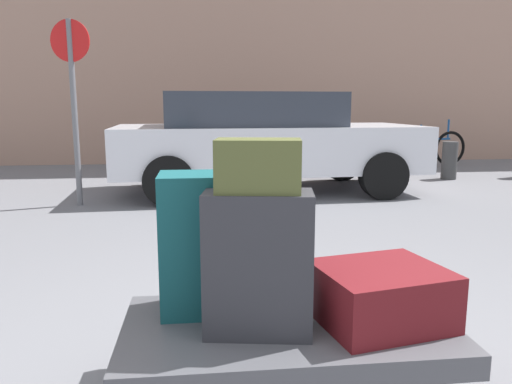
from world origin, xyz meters
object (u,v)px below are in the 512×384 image
luggage_cart (288,338)px  bollard_kerb_mid (449,160)px  parked_car (264,139)px  suitcase_teal_center (209,243)px  no_parking_sign (73,92)px  duffel_bag_olive_topmost_pile (258,166)px  suitcase_charcoal_front_left (258,263)px  suitcase_maroon_stacked_top (381,295)px  bollard_kerb_near (368,162)px  bicycle_leaning (428,148)px

luggage_cart → bollard_kerb_mid: bearing=57.1°
parked_car → suitcase_teal_center: bearing=-100.1°
parked_car → no_parking_sign: 2.62m
suitcase_teal_center → luggage_cart: bearing=-28.6°
duffel_bag_olive_topmost_pile → no_parking_sign: bearing=120.5°
bollard_kerb_mid → no_parking_sign: size_ratio=0.28×
luggage_cart → parked_car: parked_car is taller
suitcase_charcoal_front_left → suitcase_maroon_stacked_top: (0.52, 0.03, -0.17)m
parked_car → bollard_kerb_near: (1.88, 0.85, -0.44)m
suitcase_teal_center → bollard_kerb_mid: 7.15m
suitcase_maroon_stacked_top → duffel_bag_olive_topmost_pile: size_ratio=1.57×
luggage_cart → no_parking_sign: 4.90m
luggage_cart → parked_car: 5.16m
bollard_kerb_near → bollard_kerb_mid: size_ratio=1.00×
suitcase_maroon_stacked_top → bicycle_leaning: (3.92, 7.71, -0.09)m
luggage_cart → suitcase_maroon_stacked_top: suitcase_maroon_stacked_top is taller
suitcase_charcoal_front_left → suitcase_maroon_stacked_top: size_ratio=1.13×
luggage_cart → suitcase_teal_center: size_ratio=2.24×
suitcase_teal_center → no_parking_sign: (-1.56, 4.20, 0.75)m
luggage_cart → bicycle_leaning: bicycle_leaning is taller
duffel_bag_olive_topmost_pile → bollard_kerb_mid: duffel_bag_olive_topmost_pile is taller
suitcase_teal_center → bicycle_leaning: 8.82m
suitcase_maroon_stacked_top → no_parking_sign: 5.05m
suitcase_teal_center → duffel_bag_olive_topmost_pile: duffel_bag_olive_topmost_pile is taller
suitcase_maroon_stacked_top → duffel_bag_olive_topmost_pile: (-0.52, -0.03, 0.56)m
duffel_bag_olive_topmost_pile → parked_car: size_ratio=0.07×
luggage_cart → duffel_bag_olive_topmost_pile: bearing=-153.3°
luggage_cart → bicycle_leaning: size_ratio=0.79×
duffel_bag_olive_topmost_pile → parked_car: parked_car is taller
duffel_bag_olive_topmost_pile → bollard_kerb_mid: size_ratio=0.51×
bicycle_leaning → duffel_bag_olive_topmost_pile: bearing=-119.8°
luggage_cart → no_parking_sign: bearing=113.3°
suitcase_maroon_stacked_top → bollard_kerb_mid: (3.47, 5.99, -0.14)m
luggage_cart → parked_car: bearing=83.8°
duffel_bag_olive_topmost_pile → bollard_kerb_mid: 7.26m
luggage_cart → suitcase_maroon_stacked_top: (0.39, -0.03, 0.19)m
luggage_cart → parked_car: (0.55, 5.11, 0.49)m
parked_car → duffel_bag_olive_topmost_pile: bearing=-97.6°
luggage_cart → bicycle_leaning: 8.81m
bollard_kerb_near → bollard_kerb_mid: 1.43m
bollard_kerb_mid → luggage_cart: bearing=-122.9°
bollard_kerb_mid → bicycle_leaning: bearing=75.4°
suitcase_charcoal_front_left → bicycle_leaning: bearing=69.1°
suitcase_maroon_stacked_top → parked_car: bearing=76.3°
suitcase_charcoal_front_left → parked_car: parked_car is taller
bicycle_leaning → suitcase_charcoal_front_left: bearing=-119.8°
duffel_bag_olive_topmost_pile → bollard_kerb_mid: (3.99, 6.03, -0.70)m
suitcase_maroon_stacked_top → bollard_kerb_mid: 6.93m
bicycle_leaning → bollard_kerb_mid: bicycle_leaning is taller
suitcase_charcoal_front_left → suitcase_teal_center: size_ratio=0.93×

